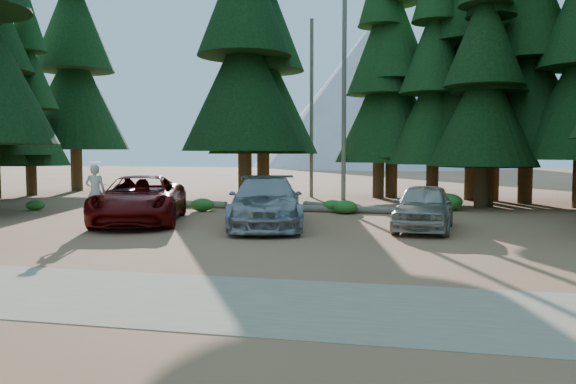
# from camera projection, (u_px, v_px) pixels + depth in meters

# --- Properties ---
(ground) EXTENTS (160.00, 160.00, 0.00)m
(ground) POSITION_uv_depth(u_px,v_px,m) (258.00, 240.00, 16.14)
(ground) COLOR #955B3F
(ground) RESTS_ON ground
(gravel_strip) EXTENTS (26.00, 3.50, 0.01)m
(gravel_strip) POSITION_uv_depth(u_px,v_px,m) (161.00, 297.00, 9.80)
(gravel_strip) COLOR gray
(gravel_strip) RESTS_ON ground
(forest_belt_north) EXTENTS (36.00, 7.00, 22.00)m
(forest_belt_north) POSITION_uv_depth(u_px,v_px,m) (330.00, 199.00, 30.77)
(forest_belt_north) COLOR black
(forest_belt_north) RESTS_ON ground
(snag_front) EXTENTS (0.24, 0.24, 12.00)m
(snag_front) POSITION_uv_depth(u_px,v_px,m) (344.00, 87.00, 29.69)
(snag_front) COLOR #6E6658
(snag_front) RESTS_ON ground
(snag_back) EXTENTS (0.20, 0.20, 10.00)m
(snag_back) POSITION_uv_depth(u_px,v_px,m) (312.00, 109.00, 31.65)
(snag_back) COLOR #6E6658
(snag_back) RESTS_ON ground
(mountain_peak) EXTENTS (48.00, 50.00, 28.00)m
(mountain_peak) POSITION_uv_depth(u_px,v_px,m) (371.00, 97.00, 101.85)
(mountain_peak) COLOR #9B9DA4
(mountain_peak) RESTS_ON ground
(red_pickup) EXTENTS (4.53, 6.69, 1.70)m
(red_pickup) POSITION_uv_depth(u_px,v_px,m) (140.00, 199.00, 20.10)
(red_pickup) COLOR #5C0807
(red_pickup) RESTS_ON ground
(silver_minivan_center) EXTENTS (3.69, 6.30, 1.71)m
(silver_minivan_center) POSITION_uv_depth(u_px,v_px,m) (266.00, 202.00, 19.07)
(silver_minivan_center) COLOR #97999E
(silver_minivan_center) RESTS_ON ground
(silver_minivan_right) EXTENTS (2.24, 4.60, 1.51)m
(silver_minivan_right) POSITION_uv_depth(u_px,v_px,m) (424.00, 207.00, 18.35)
(silver_minivan_right) COLOR #A6A193
(silver_minivan_right) RESTS_ON ground
(frisbee_player) EXTENTS (0.73, 0.56, 1.89)m
(frisbee_player) POSITION_uv_depth(u_px,v_px,m) (95.00, 192.00, 18.35)
(frisbee_player) COLOR beige
(frisbee_player) RESTS_ON ground
(log_left) EXTENTS (4.41, 0.71, 0.31)m
(log_left) POSITION_uv_depth(u_px,v_px,m) (183.00, 204.00, 26.10)
(log_left) COLOR #6E6658
(log_left) RESTS_ON ground
(log_mid) EXTENTS (2.62, 2.13, 0.26)m
(log_mid) POSITION_uv_depth(u_px,v_px,m) (328.00, 206.00, 25.25)
(log_mid) COLOR #6E6658
(log_mid) RESTS_ON ground
(log_right) EXTENTS (4.53, 0.43, 0.29)m
(log_right) POSITION_uv_depth(u_px,v_px,m) (348.00, 209.00, 23.55)
(log_right) COLOR #6E6658
(log_right) RESTS_ON ground
(shrub_far_left) EXTENTS (0.82, 0.82, 0.45)m
(shrub_far_left) POSITION_uv_depth(u_px,v_px,m) (178.00, 205.00, 24.87)
(shrub_far_left) COLOR #1D6120
(shrub_far_left) RESTS_ON ground
(shrub_left) EXTENTS (0.72, 0.72, 0.40)m
(shrub_left) POSITION_uv_depth(u_px,v_px,m) (163.00, 204.00, 25.58)
(shrub_left) COLOR #1D6120
(shrub_left) RESTS_ON ground
(shrub_center_left) EXTENTS (1.02, 1.02, 0.56)m
(shrub_center_left) POSITION_uv_depth(u_px,v_px,m) (202.00, 205.00, 24.17)
(shrub_center_left) COLOR #1D6120
(shrub_center_left) RESTS_ON ground
(shrub_center_right) EXTENTS (0.92, 0.92, 0.51)m
(shrub_center_right) POSITION_uv_depth(u_px,v_px,m) (333.00, 206.00, 23.98)
(shrub_center_right) COLOR #1D6120
(shrub_center_right) RESTS_ON ground
(shrub_right) EXTENTS (1.01, 1.01, 0.56)m
(shrub_right) POSITION_uv_depth(u_px,v_px,m) (345.00, 207.00, 23.23)
(shrub_right) COLOR #1D6120
(shrub_right) RESTS_ON ground
(shrub_far_right) EXTENTS (1.36, 1.36, 0.75)m
(shrub_far_right) POSITION_uv_depth(u_px,v_px,m) (447.00, 202.00, 24.63)
(shrub_far_right) COLOR #1D6120
(shrub_far_right) RESTS_ON ground
(shrub_edge_west) EXTENTS (0.80, 0.80, 0.44)m
(shrub_edge_west) POSITION_uv_depth(u_px,v_px,m) (35.00, 205.00, 24.68)
(shrub_edge_west) COLOR #1D6120
(shrub_edge_west) RESTS_ON ground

